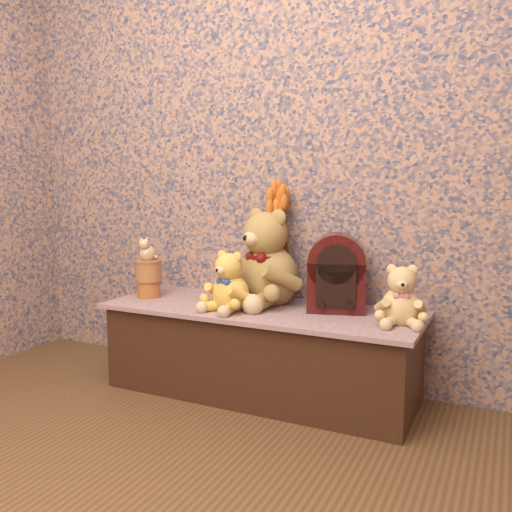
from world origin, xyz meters
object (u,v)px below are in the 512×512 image
(cathedral_radio, at_px, (337,272))
(teddy_medium, at_px, (231,278))
(ceramic_vase, at_px, (279,279))
(cat_figurine, at_px, (148,248))
(teddy_small, at_px, (401,292))
(biscuit_tin_lower, at_px, (149,289))
(teddy_large, at_px, (269,253))

(cathedral_radio, bearing_deg, teddy_medium, -171.95)
(ceramic_vase, distance_m, cat_figurine, 0.66)
(teddy_medium, bearing_deg, teddy_small, 20.20)
(biscuit_tin_lower, bearing_deg, teddy_small, 0.94)
(biscuit_tin_lower, relative_size, cat_figurine, 0.96)
(cathedral_radio, relative_size, ceramic_vase, 1.66)
(biscuit_tin_lower, bearing_deg, cat_figurine, 0.00)
(teddy_small, xyz_separation_m, biscuit_tin_lower, (-1.21, -0.02, -0.09))
(teddy_medium, height_order, cat_figurine, cat_figurine)
(biscuit_tin_lower, height_order, cat_figurine, cat_figurine)
(teddy_medium, distance_m, cathedral_radio, 0.46)
(teddy_large, height_order, biscuit_tin_lower, teddy_large)
(teddy_large, distance_m, teddy_medium, 0.24)
(teddy_medium, distance_m, biscuit_tin_lower, 0.51)
(cat_figurine, bearing_deg, teddy_large, 10.66)
(teddy_large, height_order, teddy_medium, teddy_large)
(teddy_large, xyz_separation_m, teddy_small, (0.63, -0.12, -0.11))
(cathedral_radio, relative_size, cat_figurine, 2.85)
(teddy_large, relative_size, teddy_medium, 1.68)
(teddy_medium, bearing_deg, biscuit_tin_lower, -173.69)
(teddy_large, xyz_separation_m, cathedral_radio, (0.33, -0.01, -0.07))
(teddy_small, bearing_deg, cat_figurine, 167.65)
(teddy_medium, xyz_separation_m, teddy_small, (0.72, 0.08, -0.01))
(teddy_small, relative_size, cathedral_radio, 0.75)
(teddy_medium, bearing_deg, cathedral_radio, 38.08)
(teddy_small, xyz_separation_m, cathedral_radio, (-0.30, 0.11, 0.04))
(cathedral_radio, bearing_deg, teddy_large, 161.39)
(teddy_large, height_order, cat_figurine, teddy_large)
(teddy_medium, distance_m, ceramic_vase, 0.31)
(ceramic_vase, height_order, biscuit_tin_lower, ceramic_vase)
(cathedral_radio, xyz_separation_m, biscuit_tin_lower, (-0.91, -0.13, -0.13))
(teddy_large, relative_size, cathedral_radio, 1.39)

